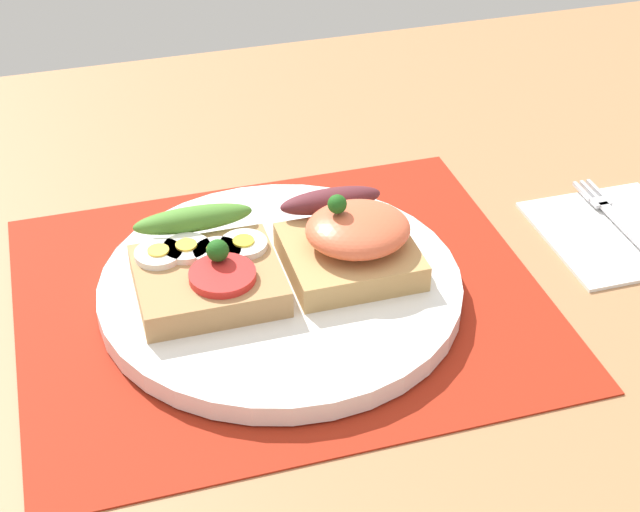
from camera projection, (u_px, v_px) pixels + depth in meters
ground_plane at (282, 316)px, 72.56cm from camera, size 120.00×90.00×3.20cm
placemat at (281, 298)px, 71.54cm from camera, size 38.09×32.19×0.30cm
plate at (281, 288)px, 71.00cm from camera, size 26.47×26.47×1.55cm
sandwich_egg_tomato at (206, 267)px, 69.24cm from camera, size 10.13×10.41×4.29cm
sandwich_salmon at (351, 240)px, 70.80cm from camera, size 9.35×10.24×6.01cm
napkin at (616, 232)px, 78.27cm from camera, size 11.63×12.49×0.60cm
fork at (624, 226)px, 78.19cm from camera, size 1.62×15.14×0.32cm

